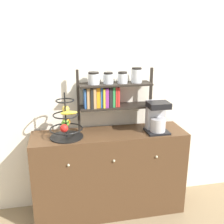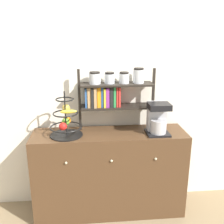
% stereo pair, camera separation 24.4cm
% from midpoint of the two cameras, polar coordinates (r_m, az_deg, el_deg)
% --- Properties ---
extents(ground_plane, '(12.00, 12.00, 0.00)m').
position_cam_midpoint_polar(ground_plane, '(2.78, -2.37, -22.93)').
color(ground_plane, '#847051').
extents(wall_back, '(7.00, 0.05, 2.60)m').
position_cam_midpoint_polar(wall_back, '(2.62, -4.28, 6.32)').
color(wall_back, silver).
rests_on(wall_back, ground_plane).
extents(sideboard, '(1.48, 0.42, 0.86)m').
position_cam_midpoint_polar(sideboard, '(2.70, -3.18, -13.16)').
color(sideboard, '#4C331E').
rests_on(sideboard, ground_plane).
extents(coffee_maker, '(0.21, 0.21, 0.30)m').
position_cam_midpoint_polar(coffee_maker, '(2.51, 7.00, -1.14)').
color(coffee_maker, black).
rests_on(coffee_maker, sideboard).
extents(fruit_stand, '(0.30, 0.30, 0.42)m').
position_cam_midpoint_polar(fruit_stand, '(2.43, -12.85, -2.45)').
color(fruit_stand, black).
rests_on(fruit_stand, sideboard).
extents(shelf_hutch, '(0.74, 0.20, 0.60)m').
position_cam_midpoint_polar(shelf_hutch, '(2.51, -3.32, 4.49)').
color(shelf_hutch, black).
rests_on(shelf_hutch, sideboard).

